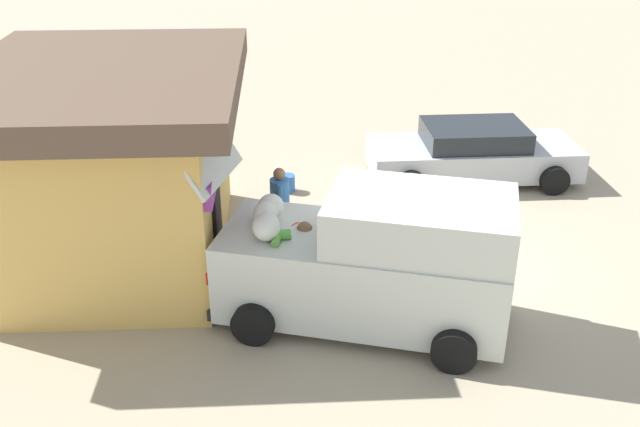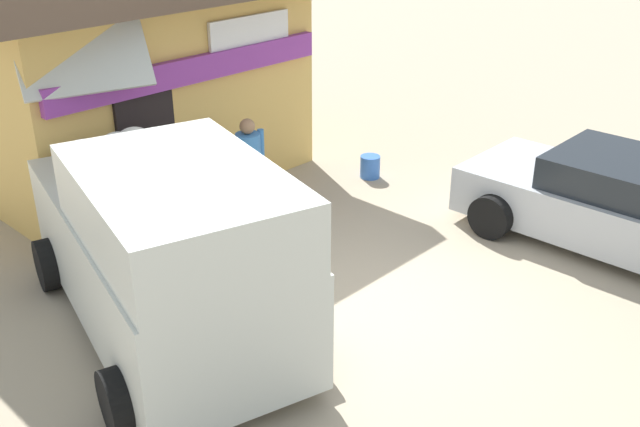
% 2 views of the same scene
% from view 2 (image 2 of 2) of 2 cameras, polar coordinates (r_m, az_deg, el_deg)
% --- Properties ---
extents(ground_plane, '(60.00, 60.00, 0.00)m').
position_cam_2_polar(ground_plane, '(8.74, 3.19, -6.39)').
color(ground_plane, tan).
extents(storefront_bar, '(6.07, 4.92, 3.36)m').
position_cam_2_polar(storefront_bar, '(12.00, -15.00, 11.01)').
color(storefront_bar, '#E0B259').
rests_on(storefront_bar, ground_plane).
extents(delivery_van, '(2.76, 4.96, 2.95)m').
position_cam_2_polar(delivery_van, '(7.78, -12.07, -2.49)').
color(delivery_van, silver).
rests_on(delivery_van, ground_plane).
extents(parked_sedan, '(2.46, 4.62, 1.23)m').
position_cam_2_polar(parked_sedan, '(10.32, 23.24, 0.38)').
color(parked_sedan, '#B2B7BC').
rests_on(parked_sedan, ground_plane).
extents(vendor_standing, '(0.57, 0.38, 1.54)m').
position_cam_2_polar(vendor_standing, '(10.13, -5.57, 3.84)').
color(vendor_standing, '#726047').
rests_on(vendor_standing, ground_plane).
extents(customer_bending, '(0.72, 0.74, 1.50)m').
position_cam_2_polar(customer_bending, '(9.05, -13.44, 0.70)').
color(customer_bending, navy).
rests_on(customer_bending, ground_plane).
extents(unloaded_banana_pile, '(0.86, 0.94, 0.45)m').
position_cam_2_polar(unloaded_banana_pile, '(10.96, -17.35, 0.59)').
color(unloaded_banana_pile, silver).
rests_on(unloaded_banana_pile, ground_plane).
extents(paint_bucket, '(0.32, 0.32, 0.37)m').
position_cam_2_polar(paint_bucket, '(11.92, 3.93, 3.67)').
color(paint_bucket, blue).
rests_on(paint_bucket, ground_plane).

